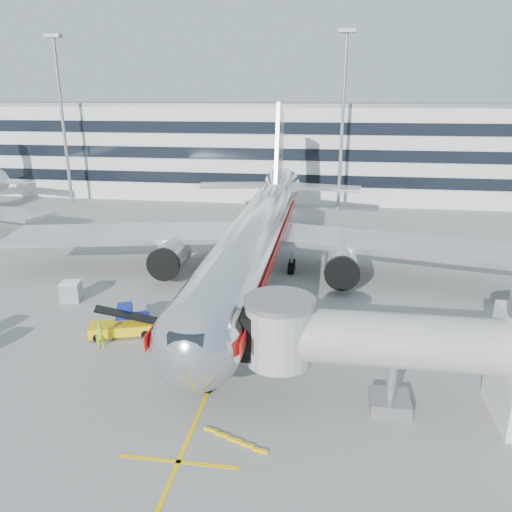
# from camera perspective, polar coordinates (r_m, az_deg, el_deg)

# --- Properties ---
(ground) EXTENTS (180.00, 180.00, 0.00)m
(ground) POSITION_cam_1_polar(r_m,az_deg,el_deg) (37.63, -2.58, -8.66)
(ground) COLOR gray
(ground) RESTS_ON ground
(lead_in_line) EXTENTS (0.25, 70.00, 0.01)m
(lead_in_line) POSITION_cam_1_polar(r_m,az_deg,el_deg) (46.65, -0.25, -3.22)
(lead_in_line) COLOR yellow
(lead_in_line) RESTS_ON ground
(stop_bar) EXTENTS (6.00, 0.25, 0.01)m
(stop_bar) POSITION_cam_1_polar(r_m,az_deg,el_deg) (26.22, -8.85, -22.21)
(stop_bar) COLOR yellow
(stop_bar) RESTS_ON ground
(main_jet) EXTENTS (50.95, 48.70, 16.06)m
(main_jet) POSITION_cam_1_polar(r_m,az_deg,el_deg) (46.94, 0.06, 2.35)
(main_jet) COLOR silver
(main_jet) RESTS_ON ground
(jet_bridge) EXTENTS (17.80, 4.50, 7.00)m
(jet_bridge) POSITION_cam_1_polar(r_m,az_deg,el_deg) (28.71, 18.97, -9.94)
(jet_bridge) COLOR silver
(jet_bridge) RESTS_ON ground
(terminal) EXTENTS (150.00, 24.25, 15.60)m
(terminal) POSITION_cam_1_polar(r_m,az_deg,el_deg) (91.65, 4.39, 12.20)
(terminal) COLOR silver
(terminal) RESTS_ON ground
(light_mast_west) EXTENTS (2.40, 1.20, 25.45)m
(light_mast_west) POSITION_cam_1_polar(r_m,az_deg,el_deg) (85.81, -21.35, 15.44)
(light_mast_west) COLOR gray
(light_mast_west) RESTS_ON ground
(light_mast_centre) EXTENTS (2.40, 1.20, 25.45)m
(light_mast_centre) POSITION_cam_1_polar(r_m,az_deg,el_deg) (75.06, 9.92, 16.16)
(light_mast_centre) COLOR gray
(light_mast_centre) RESTS_ON ground
(belt_loader) EXTENTS (4.98, 3.01, 2.33)m
(belt_loader) POSITION_cam_1_polar(r_m,az_deg,el_deg) (38.12, -15.05, -7.83)
(belt_loader) COLOR yellow
(belt_loader) RESTS_ON ground
(baggage_tug) EXTENTS (2.81, 2.23, 1.86)m
(baggage_tug) POSITION_cam_1_polar(r_m,az_deg,el_deg) (39.08, -14.16, -6.86)
(baggage_tug) COLOR #0E1D9D
(baggage_tug) RESTS_ON ground
(cargo_container_right) EXTENTS (1.87, 1.87, 1.68)m
(cargo_container_right) POSITION_cam_1_polar(r_m,az_deg,el_deg) (45.56, -20.39, -3.80)
(cargo_container_right) COLOR silver
(cargo_container_right) RESTS_ON ground
(ramp_worker) EXTENTS (0.79, 0.73, 1.82)m
(ramp_worker) POSITION_cam_1_polar(r_m,az_deg,el_deg) (36.63, -17.37, -8.71)
(ramp_worker) COLOR #9CD816
(ramp_worker) RESTS_ON ground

